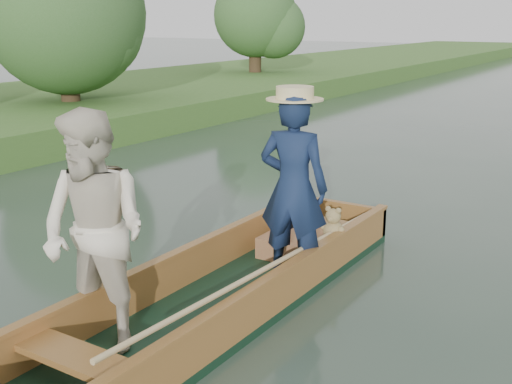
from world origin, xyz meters
The scene contains 3 objects.
ground centered at (0.00, 0.00, 0.00)m, with size 120.00×120.00×0.00m, color #283D30.
trees_far centered at (-1.18, 10.48, 2.49)m, with size 22.79×12.57×4.49m.
punt centered at (-0.06, -0.18, 0.68)m, with size 1.40×5.00×1.89m.
Camera 1 is at (3.09, -4.19, 2.51)m, focal length 45.00 mm.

